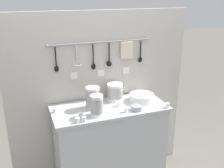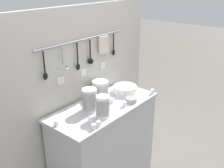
% 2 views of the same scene
% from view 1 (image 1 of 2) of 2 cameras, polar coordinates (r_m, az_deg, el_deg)
% --- Properties ---
extents(counter, '(1.11, 0.49, 0.94)m').
position_cam_1_polar(counter, '(2.75, -0.52, -13.86)').
color(counter, '#B7BABC').
rests_on(counter, ground).
extents(back_wall, '(1.91, 0.11, 1.82)m').
position_cam_1_polar(back_wall, '(2.78, -2.50, -3.13)').
color(back_wall, '#BCB7AD').
rests_on(back_wall, ground).
extents(bowl_stack_short_front, '(0.11, 0.11, 0.19)m').
position_cam_1_polar(bowl_stack_short_front, '(2.32, -3.33, -4.68)').
color(bowl_stack_short_front, white).
rests_on(bowl_stack_short_front, counter).
extents(bowl_stack_tall_left, '(0.16, 0.16, 0.17)m').
position_cam_1_polar(bowl_stack_tall_left, '(2.66, 0.64, -1.70)').
color(bowl_stack_tall_left, white).
rests_on(bowl_stack_tall_left, counter).
extents(bowl_stack_wide_centre, '(0.13, 0.13, 0.21)m').
position_cam_1_polar(bowl_stack_wide_centre, '(2.47, -4.20, -2.99)').
color(bowl_stack_wide_centre, white).
rests_on(bowl_stack_wide_centre, counter).
extents(plate_stack, '(0.25, 0.25, 0.07)m').
position_cam_1_polar(plate_stack, '(2.66, 6.48, -2.93)').
color(plate_stack, white).
rests_on(plate_stack, counter).
extents(steel_mixing_bowl, '(0.11, 0.11, 0.04)m').
position_cam_1_polar(steel_mixing_bowl, '(2.46, 5.36, -5.19)').
color(steel_mixing_bowl, '#93969E').
rests_on(steel_mixing_bowl, counter).
extents(cup_edge_near, '(0.04, 0.04, 0.05)m').
position_cam_1_polar(cup_edge_near, '(2.52, 1.42, -4.43)').
color(cup_edge_near, white).
rests_on(cup_edge_near, counter).
extents(cup_by_caddy, '(0.04, 0.04, 0.05)m').
position_cam_1_polar(cup_by_caddy, '(2.46, -12.37, -5.57)').
color(cup_by_caddy, white).
rests_on(cup_by_caddy, counter).
extents(cup_edge_far, '(0.04, 0.04, 0.05)m').
position_cam_1_polar(cup_edge_far, '(2.25, -7.55, -7.81)').
color(cup_edge_far, white).
rests_on(cup_edge_far, counter).
extents(cup_front_right, '(0.04, 0.04, 0.05)m').
position_cam_1_polar(cup_front_right, '(2.26, -6.09, -7.60)').
color(cup_front_right, white).
rests_on(cup_front_right, counter).
extents(cup_mid_row, '(0.04, 0.04, 0.05)m').
position_cam_1_polar(cup_mid_row, '(2.33, -6.77, -6.73)').
color(cup_mid_row, white).
rests_on(cup_mid_row, counter).
extents(cup_beside_plates, '(0.04, 0.04, 0.05)m').
position_cam_1_polar(cup_beside_plates, '(2.55, 11.98, -4.57)').
color(cup_beside_plates, white).
rests_on(cup_beside_plates, counter).
extents(cup_back_right, '(0.04, 0.04, 0.05)m').
position_cam_1_polar(cup_back_right, '(2.42, 3.05, -5.61)').
color(cup_back_right, white).
rests_on(cup_back_right, counter).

